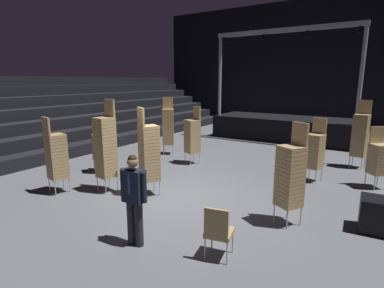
{
  "coord_description": "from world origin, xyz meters",
  "views": [
    {
      "loc": [
        4.24,
        -6.05,
        2.96
      ],
      "look_at": [
        0.25,
        0.14,
        1.4
      ],
      "focal_mm": 28.25,
      "sensor_mm": 36.0,
      "label": 1
    }
  ],
  "objects": [
    {
      "name": "chair_stack_front_right",
      "position": [
        4.22,
        3.51,
        0.86
      ],
      "size": [
        0.62,
        0.62,
        1.71
      ],
      "rotation": [
        0.0,
        0.0,
        3.83
      ],
      "color": "#B2B5BA",
      "rests_on": "ground_plane"
    },
    {
      "name": "bleacher_bank_left",
      "position": [
        -8.38,
        1.0,
        1.58
      ],
      "size": [
        5.25,
        24.0,
        3.15
      ],
      "rotation": [
        0.0,
        0.0,
        1.57
      ],
      "color": "black",
      "rests_on": "ground_plane"
    },
    {
      "name": "chair_stack_rear_centre",
      "position": [
        3.59,
        5.51,
        1.15
      ],
      "size": [
        0.51,
        0.51,
        2.31
      ],
      "rotation": [
        0.0,
        0.0,
        2.97
      ],
      "color": "#B2B5BA",
      "rests_on": "ground_plane"
    },
    {
      "name": "chair_stack_aisle_left",
      "position": [
        -3.09,
        3.55,
        1.15
      ],
      "size": [
        0.61,
        0.61,
        2.31
      ],
      "rotation": [
        0.0,
        0.0,
        3.75
      ],
      "color": "#B2B5BA",
      "rests_on": "ground_plane"
    },
    {
      "name": "chair_stack_rear_right",
      "position": [
        2.59,
        3.18,
        0.94
      ],
      "size": [
        0.53,
        0.53,
        1.88
      ],
      "rotation": [
        0.0,
        0.0,
        2.9
      ],
      "color": "#B2B5BA",
      "rests_on": "ground_plane"
    },
    {
      "name": "chair_stack_aisle_right",
      "position": [
        2.74,
        -0.02,
        1.07
      ],
      "size": [
        0.6,
        0.6,
        2.14
      ],
      "rotation": [
        0.0,
        0.0,
        2.62
      ],
      "color": "#B2B5BA",
      "rests_on": "ground_plane"
    },
    {
      "name": "chair_stack_mid_left",
      "position": [
        -1.92,
        -0.73,
        1.24
      ],
      "size": [
        0.49,
        0.49,
        2.48
      ],
      "rotation": [
        0.0,
        0.0,
        3.01
      ],
      "color": "#B2B5BA",
      "rests_on": "ground_plane"
    },
    {
      "name": "ground_plane",
      "position": [
        0.0,
        0.0,
        -0.05
      ],
      "size": [
        22.0,
        30.0,
        0.1
      ],
      "primitive_type": "cube",
      "color": "#515459"
    },
    {
      "name": "stage_riser",
      "position": [
        0.0,
        9.31,
        0.65
      ],
      "size": [
        6.97,
        2.68,
        5.27
      ],
      "color": "black",
      "rests_on": "ground_plane"
    },
    {
      "name": "man_with_tie",
      "position": [
        0.63,
        -2.37,
        0.96
      ],
      "size": [
        0.57,
        0.25,
        1.7
      ],
      "rotation": [
        0.0,
        0.0,
        3.19
      ],
      "color": "black",
      "rests_on": "ground_plane"
    },
    {
      "name": "chair_stack_rear_left",
      "position": [
        -1.49,
        2.87,
        1.03
      ],
      "size": [
        0.58,
        0.58,
        2.05
      ],
      "rotation": [
        0.0,
        0.0,
        2.73
      ],
      "color": "#B2B5BA",
      "rests_on": "ground_plane"
    },
    {
      "name": "arena_end_wall",
      "position": [
        0.0,
        15.0,
        4.0
      ],
      "size": [
        22.0,
        0.3,
        8.0
      ],
      "primitive_type": "cube",
      "color": "black",
      "rests_on": "ground_plane"
    },
    {
      "name": "chair_stack_front_left",
      "position": [
        -0.76,
        -0.32,
        1.15
      ],
      "size": [
        0.59,
        0.59,
        2.31
      ],
      "rotation": [
        0.0,
        0.0,
        5.8
      ],
      "color": "#B2B5BA",
      "rests_on": "ground_plane"
    },
    {
      "name": "chair_stack_mid_centre",
      "position": [
        -2.93,
        -1.52,
        1.03
      ],
      "size": [
        0.52,
        0.52,
        2.05
      ],
      "rotation": [
        0.0,
        0.0,
        6.09
      ],
      "color": "#B2B5BA",
      "rests_on": "ground_plane"
    },
    {
      "name": "chair_stack_mid_right",
      "position": [
        -3.43,
        0.37,
        0.86
      ],
      "size": [
        0.6,
        0.6,
        1.71
      ],
      "rotation": [
        0.0,
        0.0,
        2.62
      ],
      "color": "#B2B5BA",
      "rests_on": "ground_plane"
    },
    {
      "name": "loose_chair_near_man",
      "position": [
        2.11,
        -1.95,
        0.53
      ],
      "size": [
        0.52,
        0.52,
        0.95
      ],
      "rotation": [
        0.0,
        0.0,
        0.2
      ],
      "color": "#B2B5BA",
      "rests_on": "ground_plane"
    }
  ]
}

